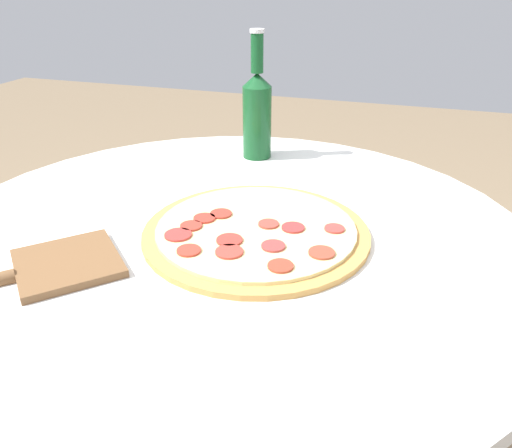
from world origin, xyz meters
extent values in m
cylinder|color=silver|center=(0.00, 0.00, 0.36)|extent=(0.10, 0.10, 0.68)
cylinder|color=silver|center=(0.00, 0.00, 0.72)|extent=(1.02, 1.02, 0.02)
cylinder|color=#C68E47|center=(0.05, -0.01, 0.73)|extent=(0.37, 0.37, 0.01)
cylinder|color=beige|center=(0.05, -0.01, 0.74)|extent=(0.33, 0.33, 0.01)
cylinder|color=#B3312F|center=(0.11, 0.00, 0.75)|extent=(0.04, 0.04, 0.00)
cylinder|color=#B43528|center=(-0.05, -0.04, 0.75)|extent=(0.04, 0.04, 0.00)
cylinder|color=#A83927|center=(0.12, -0.12, 0.75)|extent=(0.04, 0.04, 0.00)
cylinder|color=#A63935|center=(0.10, -0.07, 0.75)|extent=(0.04, 0.04, 0.00)
cylinder|color=#BA3B35|center=(0.18, 0.02, 0.75)|extent=(0.03, 0.03, 0.00)
cylinder|color=#A83327|center=(-0.02, 0.01, 0.75)|extent=(0.04, 0.04, 0.00)
cylinder|color=#A33F2C|center=(0.17, -0.06, 0.75)|extent=(0.04, 0.04, 0.00)
cylinder|color=#B93527|center=(-0.02, -0.12, 0.75)|extent=(0.04, 0.04, 0.00)
cylinder|color=#B8392F|center=(0.04, -0.10, 0.75)|extent=(0.04, 0.04, 0.00)
cylinder|color=#B6332E|center=(-0.05, -0.08, 0.75)|extent=(0.04, 0.04, 0.00)
cylinder|color=#B93227|center=(-0.04, -0.01, 0.75)|extent=(0.04, 0.04, 0.00)
cylinder|color=#A43E32|center=(0.07, 0.00, 0.75)|extent=(0.03, 0.03, 0.00)
cylinder|color=#AE332A|center=(0.03, -0.07, 0.75)|extent=(0.04, 0.04, 0.00)
cylinder|color=#144C23|center=(-0.06, 0.35, 0.81)|extent=(0.06, 0.06, 0.16)
cone|color=#144C23|center=(-0.06, 0.35, 0.90)|extent=(0.06, 0.06, 0.03)
cylinder|color=#144C23|center=(-0.06, 0.35, 0.96)|extent=(0.03, 0.03, 0.08)
cylinder|color=silver|center=(-0.06, 0.35, 1.00)|extent=(0.03, 0.03, 0.01)
cube|color=brown|center=(-0.18, -0.19, 0.74)|extent=(0.20, 0.20, 0.01)
camera|label=1|loc=(0.27, -0.69, 1.12)|focal=35.00mm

